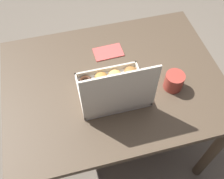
% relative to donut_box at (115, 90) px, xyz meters
% --- Properties ---
extents(ground_plane, '(8.00, 8.00, 0.00)m').
position_rel_donut_box_xyz_m(ground_plane, '(-0.02, -0.09, -0.76)').
color(ground_plane, '#6B6054').
extents(dining_table, '(1.04, 0.78, 0.71)m').
position_rel_donut_box_xyz_m(dining_table, '(-0.02, -0.09, -0.16)').
color(dining_table, '#4C3D2D').
rests_on(dining_table, ground_plane).
extents(donut_box, '(0.30, 0.25, 0.28)m').
position_rel_donut_box_xyz_m(donut_box, '(0.00, 0.00, 0.00)').
color(donut_box, silver).
rests_on(donut_box, dining_table).
extents(coffee_mug, '(0.09, 0.09, 0.08)m').
position_rel_donut_box_xyz_m(coffee_mug, '(-0.27, 0.02, -0.01)').
color(coffee_mug, '#A3382D').
rests_on(coffee_mug, dining_table).
extents(paper_napkin, '(0.15, 0.10, 0.01)m').
position_rel_donut_box_xyz_m(paper_napkin, '(-0.03, -0.27, -0.05)').
color(paper_napkin, '#CC4C47').
rests_on(paper_napkin, dining_table).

